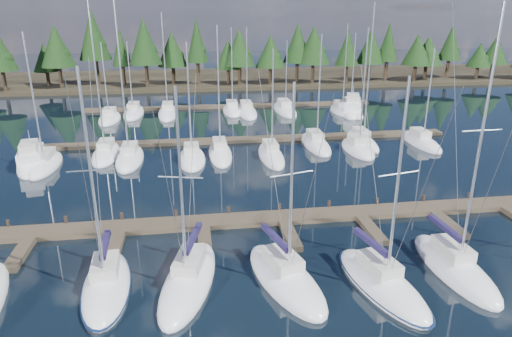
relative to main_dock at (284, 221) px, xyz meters
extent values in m
plane|color=black|center=(0.00, 12.64, -0.20)|extent=(260.00, 260.00, 0.00)
cube|color=#2E2719|center=(0.00, 72.64, 0.10)|extent=(220.00, 30.00, 0.60)
cube|color=#483D2D|center=(0.00, 0.64, 0.00)|extent=(44.00, 2.00, 0.40)
cube|color=#483D2D|center=(-18.00, -2.36, 0.00)|extent=(0.90, 4.00, 0.40)
cube|color=#483D2D|center=(-12.00, -2.36, 0.00)|extent=(0.90, 4.00, 0.40)
cube|color=#483D2D|center=(-6.00, -2.36, 0.00)|extent=(0.90, 4.00, 0.40)
cube|color=#483D2D|center=(0.00, -2.36, 0.00)|extent=(0.90, 4.00, 0.40)
cube|color=#483D2D|center=(6.00, -2.36, 0.00)|extent=(0.90, 4.00, 0.40)
cube|color=#483D2D|center=(12.00, -2.36, 0.00)|extent=(0.90, 4.00, 0.40)
cylinder|color=#2D2119|center=(-20.00, 1.64, 0.25)|extent=(0.26, 0.26, 0.90)
cylinder|color=#2D2119|center=(-16.00, 1.64, 0.25)|extent=(0.26, 0.26, 0.90)
cylinder|color=#2D2119|center=(-12.00, 1.64, 0.25)|extent=(0.26, 0.26, 0.90)
cylinder|color=#2D2119|center=(-8.00, 1.64, 0.25)|extent=(0.26, 0.26, 0.90)
cylinder|color=#2D2119|center=(-4.00, 1.64, 0.25)|extent=(0.26, 0.26, 0.90)
cylinder|color=#2D2119|center=(0.00, 1.64, 0.25)|extent=(0.26, 0.26, 0.90)
cylinder|color=#2D2119|center=(4.00, 1.64, 0.25)|extent=(0.26, 0.26, 0.90)
cylinder|color=#2D2119|center=(8.00, 1.64, 0.25)|extent=(0.26, 0.26, 0.90)
cylinder|color=#2D2119|center=(12.00, 1.64, 0.25)|extent=(0.26, 0.26, 0.90)
cylinder|color=#2D2119|center=(16.00, 1.64, 0.25)|extent=(0.26, 0.26, 0.90)
cube|color=#483D2D|center=(0.00, 22.64, 0.00)|extent=(50.00, 1.80, 0.40)
cube|color=#483D2D|center=(0.00, 42.64, 0.00)|extent=(46.00, 1.80, 0.40)
ellipsoid|color=white|center=(-11.78, -6.96, -0.05)|extent=(3.12, 7.89, 1.90)
cube|color=beige|center=(-11.81, -6.57, 1.15)|extent=(1.60, 2.56, 0.70)
cylinder|color=silver|center=(-11.76, -7.34, 6.67)|extent=(0.17, 0.17, 11.76)
cylinder|color=silver|center=(-11.87, -5.65, 1.90)|extent=(0.34, 3.40, 0.12)
cube|color=#1B153A|center=(-11.87, -5.65, 2.05)|extent=(0.56, 3.26, 0.30)
cylinder|color=silver|center=(-11.76, -7.34, 7.26)|extent=(2.36, 0.22, 0.07)
cylinder|color=#3F3F44|center=(-11.65, -9.00, 6.52)|extent=(0.25, 3.35, 12.06)
cylinder|color=#3F3F44|center=(-11.89, -5.30, 6.52)|extent=(0.30, 4.12, 12.07)
ellipsoid|color=#0B1937|center=(-11.78, -6.96, 0.02)|extent=(3.25, 8.20, 0.18)
ellipsoid|color=white|center=(-7.11, -7.04, -0.05)|extent=(4.73, 9.31, 1.90)
cube|color=beige|center=(-7.01, -6.60, 1.15)|extent=(2.12, 3.13, 0.70)
cylinder|color=silver|center=(-7.22, -7.47, 6.16)|extent=(0.19, 0.19, 10.72)
cylinder|color=silver|center=(-6.75, -5.56, 1.90)|extent=(1.05, 3.84, 0.12)
cube|color=#1B153A|center=(-6.75, -5.56, 2.05)|extent=(1.23, 3.72, 0.30)
cylinder|color=silver|center=(-7.22, -7.47, 6.69)|extent=(2.37, 0.64, 0.07)
cylinder|color=#3F3F44|center=(-7.67, -9.33, 6.01)|extent=(0.95, 3.76, 11.03)
cylinder|color=#3F3F44|center=(-6.66, -5.17, 6.01)|extent=(1.16, 4.63, 11.03)
ellipsoid|color=white|center=(-1.44, -7.62, -0.05)|extent=(4.97, 8.83, 1.90)
cube|color=beige|center=(-1.55, -7.22, 1.15)|extent=(2.22, 3.00, 0.70)
cylinder|color=silver|center=(-1.33, -8.03, 6.23)|extent=(0.20, 0.20, 10.87)
cylinder|color=silver|center=(-1.82, -6.25, 1.90)|extent=(1.09, 3.59, 0.12)
cube|color=#1B153A|center=(-1.82, -6.25, 2.05)|extent=(1.27, 3.49, 0.30)
cylinder|color=silver|center=(-1.33, -8.03, 6.78)|extent=(2.50, 0.75, 0.07)
cylinder|color=#3F3F44|center=(-0.86, -9.76, 6.08)|extent=(0.99, 3.51, 11.18)
cylinder|color=#3F3F44|center=(-1.92, -5.89, 6.08)|extent=(1.21, 4.32, 11.18)
ellipsoid|color=white|center=(3.98, -8.95, -0.05)|extent=(4.37, 8.54, 1.90)
cube|color=beige|center=(3.90, -8.55, 1.15)|extent=(2.02, 2.86, 0.70)
cylinder|color=silver|center=(4.07, -9.35, 6.42)|extent=(0.19, 0.19, 11.25)
cylinder|color=silver|center=(3.70, -7.60, 1.90)|extent=(0.86, 3.53, 0.12)
cube|color=#1B153A|center=(3.70, -7.60, 2.05)|extent=(1.05, 3.42, 0.30)
cylinder|color=silver|center=(4.07, -9.35, 6.99)|extent=(2.44, 0.58, 0.07)
cylinder|color=#3F3F44|center=(4.43, -11.06, 6.27)|extent=(0.76, 3.46, 11.56)
cylinder|color=#3F3F44|center=(3.62, -7.24, 6.27)|extent=(0.92, 4.26, 11.56)
ellipsoid|color=#0B1937|center=(3.98, -8.95, 0.02)|extent=(4.54, 8.88, 0.18)
ellipsoid|color=white|center=(9.09, -7.95, -0.05)|extent=(2.97, 8.50, 1.90)
cube|color=beige|center=(9.07, -7.53, 1.15)|extent=(1.56, 2.74, 0.70)
cylinder|color=silver|center=(9.10, -8.37, 8.13)|extent=(0.17, 0.17, 14.67)
cylinder|color=silver|center=(9.04, -6.52, 1.90)|extent=(0.25, 3.70, 0.12)
cube|color=#1B153A|center=(9.04, -6.52, 2.05)|extent=(0.48, 3.54, 0.30)
cylinder|color=silver|center=(9.10, -8.37, 8.86)|extent=(2.40, 0.16, 0.07)
cylinder|color=#3F3F44|center=(9.17, -10.18, 7.98)|extent=(0.16, 3.65, 14.98)
cylinder|color=#3F3F44|center=(9.02, -6.14, 7.98)|extent=(0.19, 4.49, 14.98)
ellipsoid|color=white|center=(-21.42, 16.02, -0.05)|extent=(2.60, 8.22, 1.90)
cube|color=beige|center=(-21.42, 16.43, 1.15)|extent=(1.43, 2.63, 0.70)
cylinder|color=silver|center=(-21.42, 15.61, 6.93)|extent=(0.16, 0.16, 12.27)
ellipsoid|color=white|center=(-15.91, 18.84, -0.05)|extent=(2.77, 8.34, 1.90)
cube|color=beige|center=(-15.91, 19.26, 1.15)|extent=(1.52, 2.67, 0.70)
cylinder|color=silver|center=(-15.91, 18.42, 8.38)|extent=(0.16, 0.16, 15.17)
ellipsoid|color=white|center=(-13.18, 16.97, -0.05)|extent=(2.76, 8.87, 1.90)
cube|color=beige|center=(-13.18, 17.41, 1.15)|extent=(1.52, 2.84, 0.70)
cylinder|color=silver|center=(-13.18, 16.53, 8.71)|extent=(0.16, 0.16, 15.82)
ellipsoid|color=white|center=(-6.67, 15.95, -0.05)|extent=(2.82, 7.78, 1.90)
cube|color=beige|center=(-6.67, 16.34, 1.15)|extent=(1.55, 2.49, 0.70)
cylinder|color=silver|center=(-6.67, 15.56, 6.42)|extent=(0.16, 0.16, 11.24)
ellipsoid|color=white|center=(-3.59, 17.36, -0.05)|extent=(2.52, 9.07, 1.90)
cube|color=beige|center=(-3.59, 17.81, 1.15)|extent=(1.38, 2.90, 0.70)
cylinder|color=silver|center=(-3.59, 16.91, 7.16)|extent=(0.16, 0.16, 12.73)
ellipsoid|color=white|center=(1.82, 15.78, -0.05)|extent=(2.46, 8.82, 1.90)
cube|color=beige|center=(1.82, 16.22, 1.15)|extent=(1.35, 2.82, 0.70)
cylinder|color=silver|center=(1.82, 15.34, 6.06)|extent=(0.16, 0.16, 10.53)
ellipsoid|color=white|center=(7.74, 19.35, -0.05)|extent=(2.69, 9.01, 1.90)
cube|color=beige|center=(7.74, 19.80, 1.15)|extent=(1.48, 2.88, 0.70)
cylinder|color=silver|center=(7.74, 18.90, 6.64)|extent=(0.16, 0.16, 11.68)
ellipsoid|color=white|center=(11.95, 16.82, -0.05)|extent=(2.81, 7.61, 1.90)
cube|color=beige|center=(11.95, 17.20, 1.15)|extent=(1.55, 2.44, 0.70)
cylinder|color=silver|center=(11.95, 16.44, 7.02)|extent=(0.16, 0.16, 12.44)
ellipsoid|color=white|center=(13.50, 19.62, -0.05)|extent=(2.43, 8.86, 1.90)
cube|color=beige|center=(13.50, 20.07, 1.15)|extent=(1.34, 2.83, 0.70)
cylinder|color=silver|center=(13.50, 19.18, 8.25)|extent=(0.16, 0.16, 14.91)
ellipsoid|color=white|center=(20.37, 18.36, -0.05)|extent=(2.60, 8.60, 1.90)
cube|color=beige|center=(20.37, 18.79, 1.15)|extent=(1.43, 2.75, 0.70)
cylinder|color=silver|center=(20.37, 17.93, 5.86)|extent=(0.16, 0.16, 10.13)
ellipsoid|color=white|center=(-18.18, 36.13, -0.05)|extent=(2.89, 8.12, 1.90)
cube|color=beige|center=(-18.18, 36.54, 1.15)|extent=(1.59, 2.60, 0.70)
cylinder|color=silver|center=(-18.18, 35.73, 5.72)|extent=(0.16, 0.16, 9.84)
ellipsoid|color=white|center=(-15.18, 39.53, -0.05)|extent=(2.92, 9.72, 1.90)
cube|color=beige|center=(-15.18, 40.02, 1.15)|extent=(1.61, 3.11, 0.70)
cylinder|color=silver|center=(-15.18, 39.04, 5.68)|extent=(0.16, 0.16, 9.77)
ellipsoid|color=white|center=(-10.01, 38.80, -0.05)|extent=(2.89, 10.72, 1.90)
cube|color=beige|center=(-10.01, 39.34, 1.15)|extent=(1.59, 3.43, 0.70)
cylinder|color=silver|center=(-10.01, 38.27, 7.68)|extent=(0.16, 0.16, 13.76)
ellipsoid|color=white|center=(-0.18, 39.09, -0.05)|extent=(2.88, 8.48, 1.90)
cube|color=beige|center=(-0.18, 39.52, 1.15)|extent=(1.58, 2.72, 0.70)
cylinder|color=silver|center=(-0.18, 38.67, 6.61)|extent=(0.16, 0.16, 11.62)
ellipsoid|color=white|center=(1.92, 38.05, -0.05)|extent=(2.90, 10.56, 1.90)
cube|color=beige|center=(1.92, 38.58, 1.15)|extent=(1.59, 3.38, 0.70)
cylinder|color=silver|center=(1.92, 37.53, 6.67)|extent=(0.16, 0.16, 11.74)
ellipsoid|color=white|center=(8.00, 38.54, -0.05)|extent=(2.99, 10.85, 1.90)
cube|color=beige|center=(8.00, 39.08, 1.15)|extent=(1.64, 3.47, 0.70)
cylinder|color=silver|center=(8.00, 37.99, 5.70)|extent=(0.16, 0.16, 9.80)
ellipsoid|color=white|center=(16.54, 36.48, -0.05)|extent=(2.99, 7.53, 1.90)
cube|color=beige|center=(16.54, 36.86, 1.15)|extent=(1.64, 2.41, 0.70)
cylinder|color=silver|center=(16.54, 36.10, 6.88)|extent=(0.16, 0.16, 12.17)
ellipsoid|color=white|center=(17.54, 35.83, -0.05)|extent=(2.75, 9.83, 1.90)
cube|color=beige|center=(17.54, 36.32, 1.15)|extent=(1.51, 3.15, 0.70)
cylinder|color=silver|center=(17.54, 35.34, 6.25)|extent=(0.16, 0.16, 10.91)
ellipsoid|color=white|center=(-22.86, 16.59, -0.10)|extent=(4.57, 9.05, 1.73)
cube|color=white|center=(-22.86, 16.59, 1.05)|extent=(3.08, 5.10, 1.15)
cube|color=beige|center=(-22.77, 16.16, 2.01)|extent=(2.16, 3.29, 0.86)
cylinder|color=silver|center=(-23.03, 17.43, 2.58)|extent=(0.09, 0.09, 1.54)
ellipsoid|color=white|center=(17.95, 35.79, -0.10)|extent=(6.25, 10.26, 1.95)
cube|color=white|center=(17.95, 35.79, 1.20)|extent=(4.05, 5.85, 1.30)
cube|color=beige|center=(17.80, 35.33, 2.28)|extent=(2.80, 3.80, 0.97)
cylinder|color=silver|center=(18.27, 36.71, 2.93)|extent=(0.10, 0.10, 1.73)
cylinder|color=black|center=(-40.52, 60.33, 2.29)|extent=(0.70, 0.70, 3.79)
ellipsoid|color=black|center=(-40.02, 60.33, 6.19)|extent=(3.43, 3.43, 3.43)
cylinder|color=black|center=(-34.42, 66.04, 1.79)|extent=(0.70, 0.70, 2.79)
cone|color=black|center=(-34.42, 66.04, 5.90)|extent=(4.88, 4.88, 5.43)
ellipsoid|color=black|center=(-33.92, 66.04, 4.66)|extent=(2.93, 2.93, 2.93)
cylinder|color=black|center=(-31.15, 62.85, 2.41)|extent=(0.70, 0.70, 4.02)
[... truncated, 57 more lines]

